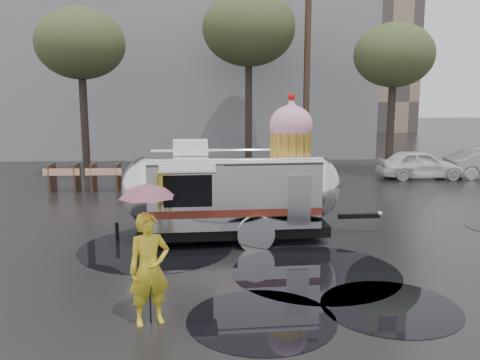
{
  "coord_description": "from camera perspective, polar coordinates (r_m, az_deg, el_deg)",
  "views": [
    {
      "loc": [
        -1.43,
        -8.58,
        3.62
      ],
      "look_at": [
        -0.89,
        3.7,
        1.46
      ],
      "focal_mm": 38.0,
      "sensor_mm": 36.0,
      "label": 1
    }
  ],
  "objects": [
    {
      "name": "ground",
      "position": [
        9.42,
        6.57,
        -12.68
      ],
      "size": [
        120.0,
        120.0,
        0.0
      ],
      "primitive_type": "plane",
      "color": "black",
      "rests_on": "ground"
    },
    {
      "name": "puddles",
      "position": [
        10.76,
        4.95,
        -9.69
      ],
      "size": [
        11.9,
        7.55,
        0.01
      ],
      "color": "black",
      "rests_on": "ground"
    },
    {
      "name": "grey_building",
      "position": [
        32.81,
        -7.24,
        14.95
      ],
      "size": [
        22.0,
        12.0,
        13.0
      ],
      "primitive_type": "cube",
      "color": "slate",
      "rests_on": "ground"
    },
    {
      "name": "utility_pole",
      "position": [
        22.94,
        7.53,
        12.41
      ],
      "size": [
        1.6,
        0.28,
        9.0
      ],
      "color": "#473323",
      "rests_on": "ground"
    },
    {
      "name": "tree_left",
      "position": [
        22.37,
        -17.48,
        14.33
      ],
      "size": [
        3.64,
        3.64,
        6.95
      ],
      "color": "#382D26",
      "rests_on": "ground"
    },
    {
      "name": "tree_mid",
      "position": [
        23.78,
        0.99,
        16.56
      ],
      "size": [
        4.2,
        4.2,
        8.03
      ],
      "color": "#382D26",
      "rests_on": "ground"
    },
    {
      "name": "tree_right",
      "position": [
        22.87,
        16.91,
        13.17
      ],
      "size": [
        3.36,
        3.36,
        6.42
      ],
      "color": "#382D26",
      "rests_on": "ground"
    },
    {
      "name": "barricade_row",
      "position": [
        19.25,
        -14.84,
        0.4
      ],
      "size": [
        4.3,
        0.8,
        1.0
      ],
      "color": "#473323",
      "rests_on": "ground"
    },
    {
      "name": "airstream_trailer",
      "position": [
        12.51,
        -0.53,
        -0.81
      ],
      "size": [
        6.75,
        2.84,
        3.64
      ],
      "rotation": [
        0.0,
        0.0,
        0.07
      ],
      "color": "silver",
      "rests_on": "ground"
    },
    {
      "name": "person_left",
      "position": [
        8.12,
        -10.16,
        -9.82
      ],
      "size": [
        0.75,
        0.63,
        1.78
      ],
      "primitive_type": "imported",
      "rotation": [
        0.0,
        0.0,
        0.38
      ],
      "color": "yellow",
      "rests_on": "ground"
    },
    {
      "name": "umbrella_pink",
      "position": [
        7.84,
        -10.39,
        -2.84
      ],
      "size": [
        1.04,
        1.04,
        2.26
      ],
      "color": "pink",
      "rests_on": "ground"
    }
  ]
}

